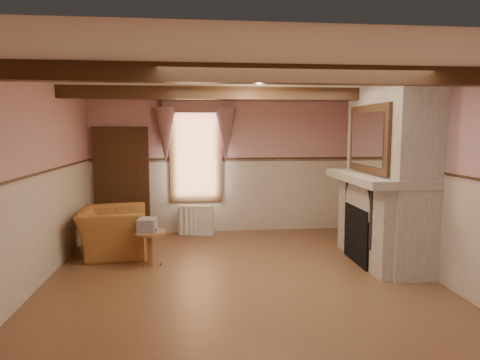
{
  "coord_description": "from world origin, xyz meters",
  "views": [
    {
      "loc": [
        -0.62,
        -5.82,
        2.1
      ],
      "look_at": [
        0.08,
        0.8,
        1.33
      ],
      "focal_mm": 32.0,
      "sensor_mm": 36.0,
      "label": 1
    }
  ],
  "objects": [
    {
      "name": "floor",
      "position": [
        0.0,
        0.0,
        0.0
      ],
      "size": [
        5.5,
        6.0,
        0.01
      ],
      "primitive_type": "cube",
      "color": "brown",
      "rests_on": "ground"
    },
    {
      "name": "ceiling",
      "position": [
        0.0,
        0.0,
        2.8
      ],
      "size": [
        5.5,
        6.0,
        0.01
      ],
      "primitive_type": "cube",
      "color": "silver",
      "rests_on": "wall_back"
    },
    {
      "name": "wall_back",
      "position": [
        0.0,
        3.0,
        1.4
      ],
      "size": [
        5.5,
        0.02,
        2.8
      ],
      "primitive_type": "cube",
      "color": "tan",
      "rests_on": "floor"
    },
    {
      "name": "wall_front",
      "position": [
        0.0,
        -3.0,
        1.4
      ],
      "size": [
        5.5,
        0.02,
        2.8
      ],
      "primitive_type": "cube",
      "color": "tan",
      "rests_on": "floor"
    },
    {
      "name": "wall_left",
      "position": [
        -2.75,
        0.0,
        1.4
      ],
      "size": [
        0.02,
        6.0,
        2.8
      ],
      "primitive_type": "cube",
      "color": "tan",
      "rests_on": "floor"
    },
    {
      "name": "wall_right",
      "position": [
        2.75,
        0.0,
        1.4
      ],
      "size": [
        0.02,
        6.0,
        2.8
      ],
      "primitive_type": "cube",
      "color": "tan",
      "rests_on": "floor"
    },
    {
      "name": "wainscot",
      "position": [
        0.0,
        0.0,
        0.75
      ],
      "size": [
        5.5,
        6.0,
        1.5
      ],
      "primitive_type": null,
      "color": "beige",
      "rests_on": "floor"
    },
    {
      "name": "chair_rail",
      "position": [
        0.0,
        0.0,
        1.5
      ],
      "size": [
        5.5,
        6.0,
        0.08
      ],
      "primitive_type": null,
      "color": "black",
      "rests_on": "wainscot"
    },
    {
      "name": "firebox",
      "position": [
        2.0,
        0.6,
        0.45
      ],
      "size": [
        0.2,
        0.95,
        0.9
      ],
      "primitive_type": "cube",
      "color": "black",
      "rests_on": "floor"
    },
    {
      "name": "armchair",
      "position": [
        -2.02,
        1.47,
        0.39
      ],
      "size": [
        1.16,
        1.3,
        0.78
      ],
      "primitive_type": "imported",
      "rotation": [
        0.0,
        0.0,
        1.66
      ],
      "color": "#9E662D",
      "rests_on": "floor"
    },
    {
      "name": "side_table",
      "position": [
        -1.33,
        0.76,
        0.28
      ],
      "size": [
        0.66,
        0.66,
        0.55
      ],
      "primitive_type": "cylinder",
      "rotation": [
        0.0,
        0.0,
        -0.44
      ],
      "color": "brown",
      "rests_on": "floor"
    },
    {
      "name": "book_stack",
      "position": [
        -1.37,
        0.77,
        0.65
      ],
      "size": [
        0.29,
        0.34,
        0.2
      ],
      "primitive_type": "cube",
      "rotation": [
        0.0,
        0.0,
        -0.09
      ],
      "color": "#B7AD8C",
      "rests_on": "side_table"
    },
    {
      "name": "radiator",
      "position": [
        -0.62,
        2.7,
        0.3
      ],
      "size": [
        0.72,
        0.28,
        0.6
      ],
      "primitive_type": "cube",
      "rotation": [
        0.0,
        0.0,
        -0.15
      ],
      "color": "silver",
      "rests_on": "floor"
    },
    {
      "name": "bowl",
      "position": [
        2.24,
        0.7,
        1.46
      ],
      "size": [
        0.33,
        0.33,
        0.08
      ],
      "primitive_type": "imported",
      "color": "brown",
      "rests_on": "mantel"
    },
    {
      "name": "mantel_clock",
      "position": [
        2.24,
        1.17,
        1.52
      ],
      "size": [
        0.14,
        0.24,
        0.2
      ],
      "primitive_type": "cube",
      "color": "black",
      "rests_on": "mantel"
    },
    {
      "name": "oil_lamp",
      "position": [
        2.24,
        1.06,
        1.56
      ],
      "size": [
        0.11,
        0.11,
        0.28
      ],
      "primitive_type": "cylinder",
      "color": "gold",
      "rests_on": "mantel"
    },
    {
      "name": "candle_red",
      "position": [
        2.24,
        0.1,
        1.5
      ],
      "size": [
        0.06,
        0.06,
        0.16
      ],
      "primitive_type": "cylinder",
      "color": "#A91419",
      "rests_on": "mantel"
    },
    {
      "name": "jar_yellow",
      "position": [
        2.24,
        0.17,
        1.48
      ],
      "size": [
        0.06,
        0.06,
        0.12
      ],
      "primitive_type": "cylinder",
      "color": "gold",
      "rests_on": "mantel"
    },
    {
      "name": "fireplace",
      "position": [
        2.42,
        0.6,
        1.4
      ],
      "size": [
        0.85,
        2.0,
        2.8
      ],
      "primitive_type": "cube",
      "color": "gray",
      "rests_on": "floor"
    },
    {
      "name": "mantel",
      "position": [
        2.24,
        0.6,
        1.36
      ],
      "size": [
        1.05,
        2.05,
        0.12
      ],
      "primitive_type": "cube",
      "color": "gray",
      "rests_on": "fireplace"
    },
    {
      "name": "overmantel_mirror",
      "position": [
        2.06,
        0.6,
        1.97
      ],
      "size": [
        0.06,
        1.44,
        1.04
      ],
      "primitive_type": "cube",
      "color": "silver",
      "rests_on": "fireplace"
    },
    {
      "name": "door",
      "position": [
        -2.1,
        2.94,
        1.05
      ],
      "size": [
        1.1,
        0.1,
        2.1
      ],
      "primitive_type": "cube",
      "color": "black",
      "rests_on": "floor"
    },
    {
      "name": "window",
      "position": [
        -0.6,
        2.97,
        1.65
      ],
      "size": [
        1.06,
        0.08,
        2.02
      ],
      "primitive_type": "cube",
      "color": "white",
      "rests_on": "wall_back"
    },
    {
      "name": "window_drapes",
      "position": [
        -0.6,
        2.88,
        2.25
      ],
      "size": [
        1.3,
        0.14,
        1.4
      ],
      "primitive_type": "cube",
      "color": "gray",
      "rests_on": "wall_back"
    },
    {
      "name": "ceiling_beam_front",
      "position": [
        0.0,
        -1.2,
        2.7
      ],
      "size": [
        5.5,
        0.18,
        0.2
      ],
      "primitive_type": "cube",
      "color": "black",
      "rests_on": "ceiling"
    },
    {
      "name": "ceiling_beam_back",
      "position": [
        0.0,
        1.2,
        2.7
      ],
      "size": [
        5.5,
        0.18,
        0.2
      ],
      "primitive_type": "cube",
      "color": "black",
      "rests_on": "ceiling"
    }
  ]
}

